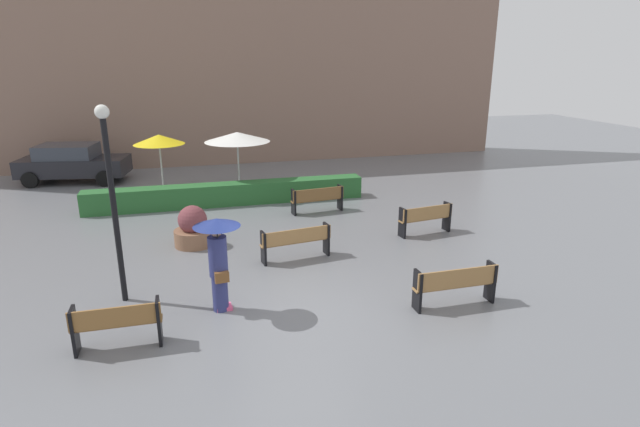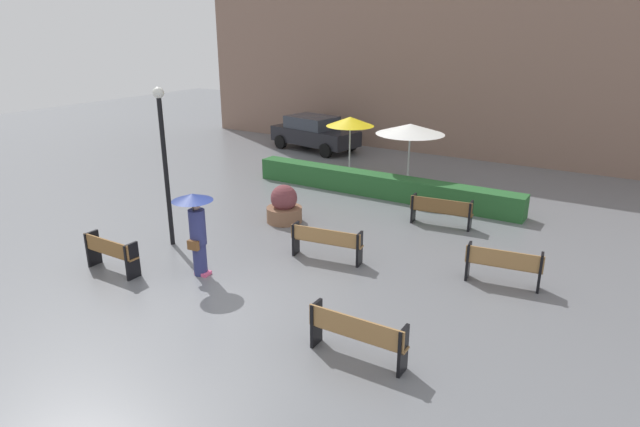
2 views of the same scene
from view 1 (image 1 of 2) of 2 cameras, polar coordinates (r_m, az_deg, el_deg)
The scene contains 14 objects.
ground_plane at distance 10.61m, azimuth -2.57°, elevation -11.09°, with size 60.00×60.00×0.00m, color slate.
bench_far_right at distance 15.18m, azimuth 11.77°, elevation -0.41°, with size 1.69×0.57×0.87m.
bench_back_row at distance 16.95m, azimuth -0.26°, elevation 1.75°, with size 1.81×0.57×0.85m.
bench_near_right at distance 11.02m, azimuth 14.97°, elevation -7.55°, with size 1.82×0.36×0.87m.
bench_mid_center at distance 13.04m, azimuth -2.69°, elevation -3.03°, with size 1.86×0.59×0.85m.
bench_near_left at distance 9.89m, azimuth -21.78°, elevation -11.30°, with size 1.54×0.38×0.87m.
pedestrian_with_umbrella at distance 10.37m, azimuth -11.34°, elevation -4.30°, with size 0.93×0.93×2.02m.
planter_pot at distance 14.43m, azimuth -14.01°, elevation -1.66°, with size 1.05×1.05×1.14m.
lamp_post at distance 11.07m, azimuth -22.32°, elevation 2.82°, with size 0.28×0.28×4.14m.
patio_umbrella_yellow at distance 19.65m, azimuth -17.58°, elevation 7.90°, with size 1.84×1.84×2.28m.
patio_umbrella_white at distance 18.98m, azimuth -9.25°, elevation 8.45°, with size 2.38×2.38×2.37m.
hedge_strip at distance 18.19m, azimuth -10.21°, elevation 2.17°, with size 9.64×0.70×0.76m, color #28602D.
building_facade at distance 25.21m, azimuth -11.05°, elevation 18.38°, with size 28.00×1.20×11.30m, color #846656.
parked_car at distance 23.38m, azimuth -25.95°, elevation 5.14°, with size 4.44×2.54×1.57m.
Camera 1 is at (-1.95, -9.13, 5.04)m, focal length 28.60 mm.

